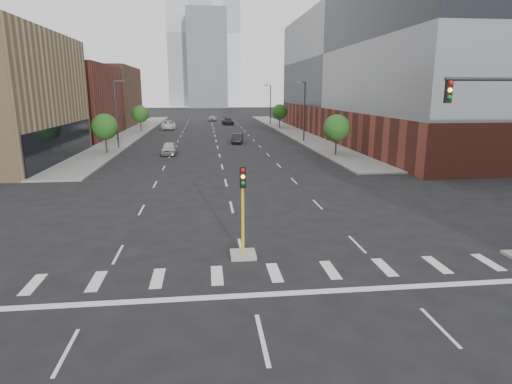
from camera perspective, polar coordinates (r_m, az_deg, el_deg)
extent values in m
plane|color=black|center=(12.80, 2.11, -23.72)|extent=(400.00, 400.00, 0.00)
cube|color=gray|center=(85.49, -15.82, 7.71)|extent=(5.00, 92.00, 0.15)
cube|color=gray|center=(86.05, 4.51, 8.20)|extent=(5.00, 92.00, 0.15)
cube|color=brown|center=(80.39, -25.97, 10.80)|extent=(20.00, 22.00, 12.00)
cube|color=brown|center=(105.32, -21.40, 11.78)|extent=(20.00, 24.00, 13.00)
cube|color=brown|center=(76.86, 17.41, 8.85)|extent=(24.00, 70.00, 5.00)
cube|color=slate|center=(76.90, 18.01, 17.03)|extent=(24.00, 70.00, 17.00)
cube|color=#B2B7BC|center=(231.79, -8.76, 19.95)|extent=(22.00, 22.00, 70.00)
cube|color=#B2B7BC|center=(272.26, -4.48, 20.11)|extent=(20.00, 20.00, 80.00)
cube|color=slate|center=(210.58, -6.53, 17.14)|extent=(18.00, 18.00, 44.00)
cube|color=#999993|center=(20.61, -1.74, -8.35)|extent=(1.20, 1.20, 0.20)
cylinder|color=gold|center=(20.05, -1.77, -3.83)|extent=(0.14, 0.14, 3.20)
cube|color=black|center=(19.36, -1.77, 1.97)|extent=(0.28, 0.18, 1.00)
sphere|color=red|center=(19.19, -1.75, 2.93)|extent=(0.18, 0.18, 0.18)
sphere|color=orange|center=(19.25, -1.75, 2.05)|extent=(0.18, 0.18, 0.18)
sphere|color=#0C7F19|center=(19.31, -1.74, 1.18)|extent=(0.18, 0.18, 0.18)
cylinder|color=#2D2D30|center=(21.65, 29.78, 12.92)|extent=(5.00, 0.16, 0.16)
cube|color=black|center=(20.39, 24.28, 12.15)|extent=(0.28, 0.18, 1.00)
sphere|color=red|center=(20.29, 24.55, 13.12)|extent=(0.18, 0.18, 0.18)
sphere|color=orange|center=(20.29, 24.47, 12.28)|extent=(0.18, 0.18, 0.18)
sphere|color=#0C7F19|center=(20.29, 24.39, 11.44)|extent=(0.18, 0.18, 0.18)
cylinder|color=#2D2D30|center=(66.90, 6.48, 10.50)|extent=(0.20, 0.20, 9.00)
cube|color=#2D2D30|center=(66.66, 5.89, 14.37)|extent=(1.40, 0.22, 0.15)
cylinder|color=#2D2D30|center=(101.27, 1.93, 11.51)|extent=(0.20, 0.20, 9.00)
cube|color=#2D2D30|center=(101.12, 1.49, 14.06)|extent=(1.40, 0.22, 0.15)
cylinder|color=#2D2D30|center=(61.34, -18.13, 9.68)|extent=(0.20, 0.20, 9.00)
cube|color=#2D2D30|center=(61.12, -17.68, 13.94)|extent=(1.40, 0.22, 0.15)
cylinder|color=#382619|center=(56.86, -19.33, 5.83)|extent=(0.20, 0.20, 1.75)
sphere|color=#144B18|center=(56.63, -19.52, 8.21)|extent=(3.20, 3.20, 3.20)
cylinder|color=#382619|center=(86.24, -15.10, 8.43)|extent=(0.20, 0.20, 1.75)
sphere|color=#144B18|center=(86.09, -15.20, 10.01)|extent=(3.20, 3.20, 3.20)
cylinder|color=#382619|center=(52.89, 10.59, 5.84)|extent=(0.20, 0.20, 1.75)
sphere|color=#144B18|center=(52.64, 10.70, 8.41)|extent=(3.20, 3.20, 3.20)
cylinder|color=#382619|center=(91.68, 3.17, 9.13)|extent=(0.20, 0.20, 1.75)
sphere|color=#144B18|center=(91.53, 3.19, 10.61)|extent=(3.20, 3.20, 3.20)
imported|color=#B1B2B6|center=(54.44, -11.50, 5.73)|extent=(1.96, 4.54, 1.53)
imported|color=black|center=(65.00, -2.49, 7.14)|extent=(2.18, 4.49, 1.42)
imported|color=silver|center=(90.91, -11.61, 8.74)|extent=(3.30, 6.35, 1.71)
imported|color=black|center=(101.43, -3.79, 9.40)|extent=(2.76, 5.74, 1.61)
imported|color=#A0A0A4|center=(114.25, -5.82, 9.77)|extent=(2.39, 4.58, 1.49)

